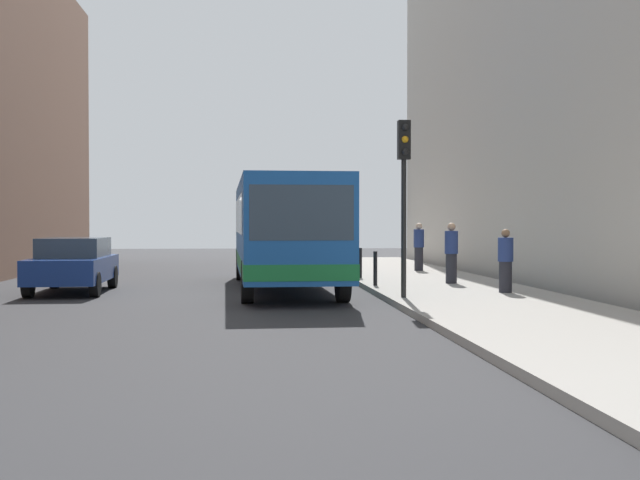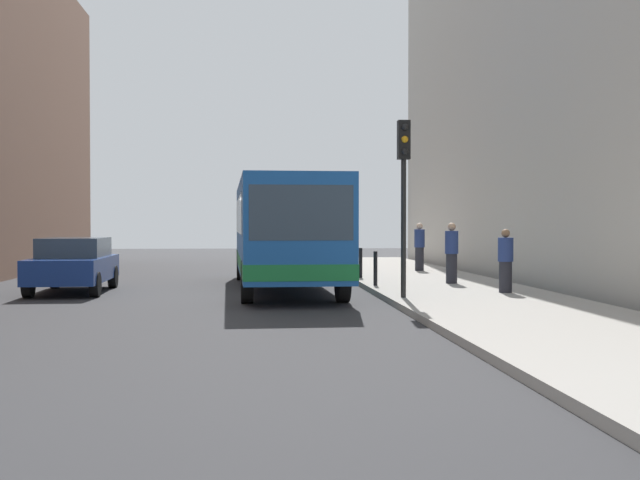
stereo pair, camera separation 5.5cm
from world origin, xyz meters
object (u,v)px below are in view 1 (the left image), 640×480
at_px(traffic_light, 404,174).
at_px(bollard_near, 375,268).
at_px(bus, 283,229).
at_px(bollard_far, 348,259).
at_px(pedestrian_far_sidewalk, 419,247).
at_px(pedestrian_near_signal, 506,261).
at_px(pedestrian_mid_sidewalk, 451,253).
at_px(car_beside_bus, 74,264).
at_px(bollard_mid, 360,263).

relative_size(traffic_light, bollard_near, 4.32).
xyz_separation_m(bus, bollard_far, (2.53, 5.26, -1.10)).
bearing_deg(bus, pedestrian_far_sidewalk, -133.05).
distance_m(bollard_near, pedestrian_near_signal, 3.84).
distance_m(traffic_light, pedestrian_near_signal, 3.63).
bearing_deg(traffic_light, pedestrian_mid_sidewalk, 62.49).
height_order(traffic_light, bollard_far, traffic_light).
bearing_deg(bus, bollard_near, 159.22).
height_order(car_beside_bus, pedestrian_near_signal, pedestrian_near_signal).
distance_m(bollard_far, pedestrian_mid_sidewalk, 5.99).
bearing_deg(traffic_light, bollard_far, 90.59).
xyz_separation_m(pedestrian_near_signal, pedestrian_mid_sidewalk, (-0.57, 3.14, 0.09)).
xyz_separation_m(bus, car_beside_bus, (-5.70, -0.64, -0.94)).
distance_m(pedestrian_near_signal, pedestrian_mid_sidewalk, 3.19).
xyz_separation_m(traffic_light, pedestrian_mid_sidewalk, (2.20, 4.22, -1.98)).
bearing_deg(traffic_light, bus, 120.37).
relative_size(car_beside_bus, pedestrian_near_signal, 2.81).
height_order(car_beside_bus, bollard_far, car_beside_bus).
xyz_separation_m(bollard_near, pedestrian_far_sidewalk, (2.67, 6.81, 0.40)).
relative_size(bollard_near, bollard_far, 1.00).
bearing_deg(pedestrian_near_signal, pedestrian_far_sidewalk, -110.29).
relative_size(bollard_far, pedestrian_far_sidewalk, 0.54).
bearing_deg(pedestrian_mid_sidewalk, bus, 163.97).
relative_size(car_beside_bus, bollard_far, 4.68).
bearing_deg(bollard_far, pedestrian_near_signal, -71.65).
bearing_deg(pedestrian_far_sidewalk, bollard_near, 26.12).
height_order(bus, pedestrian_near_signal, bus).
height_order(bollard_mid, pedestrian_mid_sidewalk, pedestrian_mid_sidewalk).
height_order(bollard_near, bollard_mid, same).
bearing_deg(pedestrian_mid_sidewalk, pedestrian_far_sidewalk, 73.58).
relative_size(car_beside_bus, pedestrian_mid_sidewalk, 2.55).
bearing_deg(bus, car_beside_bus, 4.53).
xyz_separation_m(bollard_mid, pedestrian_mid_sidewalk, (2.30, -2.46, 0.40)).
relative_size(bollard_near, bollard_mid, 1.00).
xyz_separation_m(car_beside_bus, pedestrian_near_signal, (11.10, -2.75, 0.15)).
bearing_deg(bollard_near, pedestrian_near_signal, -41.39).
bearing_deg(bollard_mid, bus, -138.92).
distance_m(bus, pedestrian_mid_sidewalk, 4.88).
height_order(car_beside_bus, traffic_light, traffic_light).
distance_m(bollard_near, pedestrian_far_sidewalk, 7.33).
relative_size(bollard_mid, pedestrian_far_sidewalk, 0.54).
bearing_deg(pedestrian_far_sidewalk, bollard_mid, 12.04).
distance_m(bollard_mid, bollard_far, 3.06).
xyz_separation_m(car_beside_bus, pedestrian_far_sidewalk, (10.90, 6.59, 0.24)).
bearing_deg(bollard_mid, traffic_light, -89.14).
distance_m(bus, bollard_far, 5.94).
height_order(traffic_light, bollard_near, traffic_light).
bearing_deg(bollard_mid, pedestrian_near_signal, -62.83).
xyz_separation_m(bollard_near, bollard_far, (0.00, 6.13, 0.00)).
distance_m(car_beside_bus, bollard_far, 10.13).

